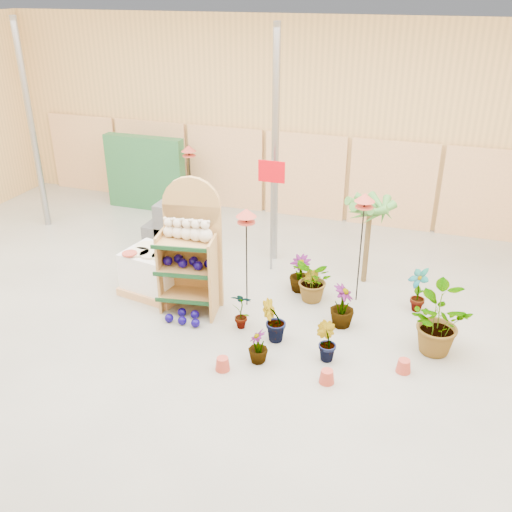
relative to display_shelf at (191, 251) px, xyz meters
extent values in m
cube|color=gray|center=(0.75, -1.22, -1.11)|extent=(15.00, 12.00, 0.10)
cube|color=white|center=(0.75, -1.22, 3.49)|extent=(15.00, 12.00, 0.10)
cube|color=tan|center=(0.75, 4.83, 1.19)|extent=(15.00, 0.10, 4.50)
cylinder|color=gray|center=(-4.75, 2.28, 1.19)|extent=(0.14, 0.14, 4.50)
cylinder|color=gray|center=(0.75, 2.28, 1.19)|extent=(0.14, 0.14, 4.50)
cube|color=tan|center=(-5.25, 4.70, -0.06)|extent=(1.90, 0.06, 2.00)
cube|color=tan|center=(-3.25, 4.70, -0.06)|extent=(1.90, 0.06, 2.00)
cube|color=tan|center=(-1.25, 4.70, -0.06)|extent=(1.90, 0.06, 2.00)
cube|color=tan|center=(0.75, 4.70, -0.06)|extent=(1.90, 0.06, 2.00)
cube|color=tan|center=(2.75, 4.70, -0.06)|extent=(1.90, 0.06, 2.00)
cube|color=tan|center=(4.75, 4.70, -0.06)|extent=(1.90, 0.06, 2.00)
cube|color=#AB7D43|center=(0.00, 0.11, -0.14)|extent=(0.97, 0.24, 1.83)
cylinder|color=#AB7D43|center=(0.00, 0.11, 0.77)|extent=(0.97, 0.24, 0.97)
cube|color=#AB7D43|center=(0.00, -0.17, -0.74)|extent=(1.00, 0.68, 0.04)
cube|color=#0F3819|center=(0.00, -0.44, -0.74)|extent=(0.92, 0.18, 0.06)
cube|color=#AB7D43|center=(0.00, -0.17, -0.25)|extent=(1.00, 0.68, 0.04)
cube|color=#0F3819|center=(0.00, -0.44, -0.25)|extent=(0.92, 0.18, 0.06)
cube|color=#AB7D43|center=(0.00, -0.17, 0.23)|extent=(1.00, 0.68, 0.04)
cube|color=#0F3819|center=(0.00, -0.44, 0.23)|extent=(0.92, 0.18, 0.06)
cube|color=#AB7D43|center=(-0.46, -0.17, -0.36)|extent=(0.13, 0.54, 1.40)
cube|color=#AB7D43|center=(0.46, -0.17, -0.36)|extent=(0.13, 0.54, 1.40)
sphere|color=beige|center=(-0.32, -0.11, 0.35)|extent=(0.19, 0.19, 0.19)
sphere|color=beige|center=(-0.32, -0.11, 0.51)|extent=(0.15, 0.15, 0.15)
sphere|color=beige|center=(-0.16, -0.11, 0.36)|extent=(0.20, 0.20, 0.20)
sphere|color=beige|center=(-0.16, -0.11, 0.52)|extent=(0.15, 0.15, 0.15)
sphere|color=beige|center=(0.00, -0.11, 0.36)|extent=(0.22, 0.22, 0.22)
sphere|color=beige|center=(0.00, -0.11, 0.54)|extent=(0.15, 0.15, 0.15)
sphere|color=beige|center=(0.16, -0.11, 0.37)|extent=(0.23, 0.23, 0.23)
sphere|color=beige|center=(0.16, -0.11, 0.55)|extent=(0.15, 0.15, 0.15)
sphere|color=beige|center=(0.32, -0.11, 0.37)|extent=(0.24, 0.24, 0.24)
sphere|color=beige|center=(0.32, -0.11, 0.56)|extent=(0.15, 0.15, 0.15)
sphere|color=#0C0354|center=(-0.35, -0.20, -0.15)|extent=(0.16, 0.16, 0.16)
sphere|color=#0C0354|center=(-0.21, -0.07, -0.15)|extent=(0.16, 0.16, 0.16)
sphere|color=#0C0354|center=(-0.07, -0.20, -0.15)|extent=(0.16, 0.16, 0.16)
sphere|color=#0C0354|center=(0.07, -0.07, -0.15)|extent=(0.16, 0.16, 0.16)
sphere|color=#0C0354|center=(0.21, -0.20, -0.15)|extent=(0.16, 0.16, 0.16)
sphere|color=#0C0354|center=(0.35, -0.07, -0.15)|extent=(0.16, 0.16, 0.16)
sphere|color=#0C0354|center=(-0.17, -0.62, -0.98)|extent=(0.15, 0.15, 0.15)
sphere|color=#0C0354|center=(-0.05, -0.38, -0.98)|extent=(0.15, 0.15, 0.15)
sphere|color=#0C0354|center=(0.07, -0.62, -0.98)|extent=(0.15, 0.15, 0.15)
sphere|color=#0C0354|center=(0.19, -0.38, -0.98)|extent=(0.15, 0.15, 0.15)
sphere|color=#0C0354|center=(0.31, -0.62, -0.98)|extent=(0.15, 0.15, 0.15)
cube|color=tan|center=(-0.84, 0.25, -0.99)|extent=(1.27, 1.12, 0.14)
cube|color=white|center=(-0.84, 0.25, -0.59)|extent=(1.17, 1.01, 0.66)
cylinder|color=beige|center=(-1.07, 0.11, -0.24)|extent=(0.38, 0.38, 0.04)
cylinder|color=beige|center=(-0.84, 0.11, -0.24)|extent=(0.38, 0.38, 0.04)
cylinder|color=beige|center=(-0.60, 0.11, -0.24)|extent=(0.38, 0.38, 0.04)
cylinder|color=beige|center=(-1.07, 0.39, -0.24)|extent=(0.38, 0.38, 0.04)
cube|color=#3B3B3B|center=(-1.45, 2.02, -0.81)|extent=(0.50, 0.50, 0.50)
cube|color=#3B3B3B|center=(-1.45, 2.02, -0.31)|extent=(0.50, 0.50, 0.50)
cube|color=#3B3B3B|center=(-1.75, 2.02, -0.81)|extent=(0.50, 0.50, 0.50)
cube|color=#235A2F|center=(-3.05, 3.98, -0.16)|extent=(2.00, 0.30, 1.80)
cylinder|color=gray|center=(0.85, 1.78, 0.04)|extent=(0.05, 0.05, 2.20)
cube|color=#BD050E|center=(0.85, 1.74, 0.94)|extent=(0.50, 0.03, 0.40)
cylinder|color=black|center=(0.86, 0.34, -0.28)|extent=(0.02, 0.02, 1.56)
cylinder|color=#BB4130|center=(0.86, 0.34, 0.50)|extent=(0.30, 0.30, 0.02)
cone|color=#BB4130|center=(0.86, 0.34, 0.67)|extent=(0.34, 0.34, 0.14)
cylinder|color=black|center=(2.64, 1.12, -0.18)|extent=(0.02, 0.02, 1.76)
cylinder|color=#BB4130|center=(2.64, 1.12, 0.70)|extent=(0.30, 0.30, 0.02)
cone|color=#BB4130|center=(2.64, 1.12, 0.87)|extent=(0.34, 0.34, 0.14)
cylinder|color=black|center=(-1.72, 3.68, -0.29)|extent=(0.02, 0.02, 1.54)
cylinder|color=#BB4130|center=(-1.72, 3.68, 0.48)|extent=(0.30, 0.30, 0.02)
cone|color=#BB4130|center=(-1.72, 3.68, 0.65)|extent=(0.34, 0.34, 0.14)
cylinder|color=brown|center=(2.66, 1.87, -0.36)|extent=(0.10, 0.10, 1.40)
imported|color=#3E7F2F|center=(1.03, -0.38, -0.73)|extent=(0.36, 0.26, 0.66)
imported|color=#3E7F2F|center=(1.63, -0.58, -0.70)|extent=(0.51, 0.51, 0.73)
imported|color=#3E7F2F|center=(2.55, 0.21, -0.70)|extent=(0.42, 0.42, 0.73)
imported|color=#3E7F2F|center=(3.67, 1.10, -0.66)|extent=(0.48, 0.51, 0.80)
imported|color=#3E7F2F|center=(1.89, 0.86, -0.78)|extent=(0.38, 0.35, 0.56)
imported|color=#3E7F2F|center=(1.93, 0.84, -0.65)|extent=(0.96, 0.98, 0.82)
imported|color=#3E7F2F|center=(1.57, -1.17, -0.79)|extent=(0.37, 0.37, 0.53)
imported|color=#3E7F2F|center=(2.50, -0.78, -0.75)|extent=(0.43, 0.40, 0.61)
imported|color=#3E7F2F|center=(3.99, -0.04, -0.54)|extent=(1.22, 1.23, 1.03)
imported|color=#3E7F2F|center=(1.60, 1.13, -0.72)|extent=(0.45, 0.45, 0.69)
camera|label=1|loc=(3.79, -7.77, 4.06)|focal=40.00mm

